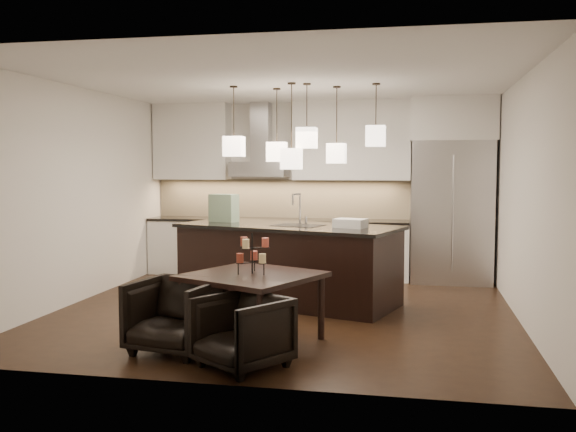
% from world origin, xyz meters
% --- Properties ---
extents(floor, '(5.50, 5.50, 0.02)m').
position_xyz_m(floor, '(0.00, 0.00, -0.01)').
color(floor, black).
rests_on(floor, ground).
extents(ceiling, '(5.50, 5.50, 0.02)m').
position_xyz_m(ceiling, '(0.00, 0.00, 2.81)').
color(ceiling, white).
rests_on(ceiling, wall_back).
extents(wall_back, '(5.50, 0.02, 2.80)m').
position_xyz_m(wall_back, '(0.00, 2.76, 1.40)').
color(wall_back, silver).
rests_on(wall_back, ground).
extents(wall_front, '(5.50, 0.02, 2.80)m').
position_xyz_m(wall_front, '(0.00, -2.76, 1.40)').
color(wall_front, silver).
rests_on(wall_front, ground).
extents(wall_left, '(0.02, 5.50, 2.80)m').
position_xyz_m(wall_left, '(-2.76, 0.00, 1.40)').
color(wall_left, silver).
rests_on(wall_left, ground).
extents(wall_right, '(0.02, 5.50, 2.80)m').
position_xyz_m(wall_right, '(2.76, 0.00, 1.40)').
color(wall_right, silver).
rests_on(wall_right, ground).
extents(refrigerator, '(1.20, 0.72, 2.15)m').
position_xyz_m(refrigerator, '(2.10, 2.38, 1.07)').
color(refrigerator, '#B7B7BA').
rests_on(refrigerator, floor).
extents(fridge_panel, '(1.26, 0.72, 0.65)m').
position_xyz_m(fridge_panel, '(2.10, 2.38, 2.47)').
color(fridge_panel, silver).
rests_on(fridge_panel, refrigerator).
extents(lower_cabinets, '(4.21, 0.62, 0.88)m').
position_xyz_m(lower_cabinets, '(-0.62, 2.43, 0.44)').
color(lower_cabinets, silver).
rests_on(lower_cabinets, floor).
extents(countertop, '(4.21, 0.66, 0.04)m').
position_xyz_m(countertop, '(-0.62, 2.43, 0.90)').
color(countertop, black).
rests_on(countertop, lower_cabinets).
extents(backsplash, '(4.21, 0.02, 0.63)m').
position_xyz_m(backsplash, '(-0.62, 2.73, 1.24)').
color(backsplash, beige).
rests_on(backsplash, countertop).
extents(upper_cab_left, '(1.25, 0.35, 1.25)m').
position_xyz_m(upper_cab_left, '(-2.10, 2.57, 2.17)').
color(upper_cab_left, silver).
rests_on(upper_cab_left, wall_back).
extents(upper_cab_right, '(1.85, 0.35, 1.25)m').
position_xyz_m(upper_cab_right, '(0.55, 2.57, 2.17)').
color(upper_cab_right, silver).
rests_on(upper_cab_right, wall_back).
extents(hood_canopy, '(0.90, 0.52, 0.24)m').
position_xyz_m(hood_canopy, '(-0.93, 2.48, 1.72)').
color(hood_canopy, '#B7B7BA').
rests_on(hood_canopy, wall_back).
extents(hood_chimney, '(0.30, 0.28, 0.96)m').
position_xyz_m(hood_chimney, '(-0.93, 2.59, 2.32)').
color(hood_chimney, '#B7B7BA').
rests_on(hood_chimney, hood_canopy).
extents(fruit_bowl, '(0.30, 0.30, 0.06)m').
position_xyz_m(fruit_bowl, '(-1.51, 2.38, 0.95)').
color(fruit_bowl, silver).
rests_on(fruit_bowl, countertop).
extents(island_body, '(2.96, 1.87, 0.97)m').
position_xyz_m(island_body, '(-0.05, 0.46, 0.49)').
color(island_body, black).
rests_on(island_body, floor).
extents(island_top, '(3.07, 1.98, 0.04)m').
position_xyz_m(island_top, '(-0.05, 0.46, 0.99)').
color(island_top, black).
rests_on(island_top, island_body).
extents(faucet, '(0.18, 0.29, 0.42)m').
position_xyz_m(faucet, '(0.09, 0.54, 1.22)').
color(faucet, silver).
rests_on(faucet, island_top).
extents(tote_bag, '(0.42, 0.30, 0.38)m').
position_xyz_m(tote_bag, '(-1.00, 0.74, 1.20)').
color(tote_bag, '#154E23').
rests_on(tote_bag, island_top).
extents(food_container, '(0.44, 0.36, 0.11)m').
position_xyz_m(food_container, '(0.78, 0.22, 1.07)').
color(food_container, silver).
rests_on(food_container, island_top).
extents(dining_table, '(1.54, 1.54, 0.70)m').
position_xyz_m(dining_table, '(-0.03, -1.46, 0.35)').
color(dining_table, black).
rests_on(dining_table, floor).
extents(candelabra, '(0.44, 0.44, 0.41)m').
position_xyz_m(candelabra, '(-0.03, -1.46, 0.90)').
color(candelabra, black).
rests_on(candelabra, dining_table).
extents(candle_a, '(0.09, 0.09, 0.09)m').
position_xyz_m(candle_a, '(0.08, -1.52, 0.86)').
color(candle_a, '#F3DA95').
rests_on(candle_a, candelabra).
extents(candle_b, '(0.09, 0.09, 0.09)m').
position_xyz_m(candle_b, '(-0.05, -1.34, 0.86)').
color(candle_b, '#C44D3D').
rests_on(candle_b, candelabra).
extents(candle_c, '(0.09, 0.09, 0.09)m').
position_xyz_m(candle_c, '(-0.14, -1.54, 0.86)').
color(candle_c, maroon).
rests_on(candle_c, candelabra).
extents(candle_d, '(0.09, 0.09, 0.09)m').
position_xyz_m(candle_d, '(0.09, -1.43, 1.01)').
color(candle_d, '#C44D3D').
rests_on(candle_d, candelabra).
extents(candle_e, '(0.09, 0.09, 0.09)m').
position_xyz_m(candle_e, '(-0.14, -1.40, 1.01)').
color(candle_e, maroon).
rests_on(candle_e, candelabra).
extents(candle_f, '(0.09, 0.09, 0.09)m').
position_xyz_m(candle_f, '(-0.07, -1.58, 1.01)').
color(candle_f, '#F3DA95').
rests_on(candle_f, candelabra).
extents(armchair_left, '(0.88, 0.90, 0.70)m').
position_xyz_m(armchair_left, '(-0.67, -1.94, 0.35)').
color(armchair_left, black).
rests_on(armchair_left, floor).
extents(armchair_right, '(0.97, 0.97, 0.64)m').
position_xyz_m(armchair_right, '(0.09, -2.29, 0.32)').
color(armchair_right, black).
rests_on(armchair_right, floor).
extents(pendant_a, '(0.24, 0.24, 0.26)m').
position_xyz_m(pendant_a, '(-0.76, 0.41, 2.03)').
color(pendant_a, beige).
rests_on(pendant_a, ceiling).
extents(pendant_b, '(0.24, 0.24, 0.26)m').
position_xyz_m(pendant_b, '(-0.26, 0.75, 1.96)').
color(pendant_b, beige).
rests_on(pendant_b, ceiling).
extents(pendant_c, '(0.24, 0.24, 0.26)m').
position_xyz_m(pendant_c, '(0.21, 0.34, 2.12)').
color(pendant_c, beige).
rests_on(pendant_c, ceiling).
extents(pendant_d, '(0.24, 0.24, 0.26)m').
position_xyz_m(pendant_d, '(0.54, 0.69, 1.94)').
color(pendant_d, beige).
rests_on(pendant_d, ceiling).
extents(pendant_e, '(0.24, 0.24, 0.26)m').
position_xyz_m(pendant_e, '(1.06, 0.49, 2.15)').
color(pendant_e, beige).
rests_on(pendant_e, ceiling).
extents(pendant_f, '(0.24, 0.24, 0.26)m').
position_xyz_m(pendant_f, '(0.04, 0.23, 1.86)').
color(pendant_f, beige).
rests_on(pendant_f, ceiling).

